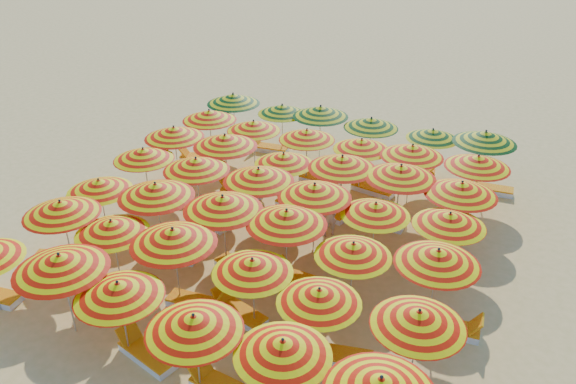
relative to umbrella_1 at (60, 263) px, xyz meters
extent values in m
plane|color=#F3C16C|center=(3.14, 6.49, -2.27)|extent=(120.00, 120.00, 0.00)
cylinder|color=silver|center=(0.00, 0.00, -1.05)|extent=(0.05, 0.05, 2.43)
cone|color=orange|center=(0.00, 0.00, 0.00)|extent=(2.48, 2.48, 0.46)
sphere|color=black|center=(0.00, 0.00, 0.27)|extent=(0.08, 0.08, 0.08)
cylinder|color=silver|center=(1.88, -0.07, -1.16)|extent=(0.04, 0.04, 2.22)
cone|color=orange|center=(1.88, -0.07, -0.19)|extent=(2.27, 2.27, 0.42)
sphere|color=black|center=(1.88, -0.07, 0.05)|extent=(0.07, 0.07, 0.07)
cylinder|color=silver|center=(4.23, -0.33, -1.14)|extent=(0.04, 0.04, 2.25)
cone|color=orange|center=(4.23, -0.33, -0.16)|extent=(2.36, 2.36, 0.43)
sphere|color=black|center=(4.23, -0.33, 0.08)|extent=(0.08, 0.08, 0.08)
cylinder|color=silver|center=(6.31, -0.11, -1.19)|extent=(0.04, 0.04, 2.16)
cone|color=orange|center=(6.31, -0.11, -0.25)|extent=(2.77, 2.77, 0.41)
sphere|color=black|center=(6.31, -0.11, -0.01)|extent=(0.07, 0.07, 0.07)
sphere|color=black|center=(8.53, -0.38, 0.14)|extent=(0.08, 0.08, 0.08)
cylinder|color=silver|center=(-2.21, 2.25, -1.11)|extent=(0.04, 0.04, 2.31)
cone|color=orange|center=(-2.21, 2.25, -0.11)|extent=(2.95, 2.95, 0.44)
sphere|color=black|center=(-2.21, 2.25, 0.15)|extent=(0.08, 0.08, 0.08)
cylinder|color=silver|center=(-0.26, 2.20, -1.18)|extent=(0.04, 0.04, 2.16)
cone|color=orange|center=(-0.26, 2.20, -0.25)|extent=(2.41, 2.41, 0.41)
sphere|color=black|center=(-0.26, 2.20, -0.01)|extent=(0.07, 0.07, 0.07)
cylinder|color=silver|center=(1.88, 2.24, -1.06)|extent=(0.05, 0.05, 2.42)
cone|color=orange|center=(1.88, 2.24, -0.01)|extent=(3.04, 3.04, 0.46)
sphere|color=black|center=(1.88, 2.24, 0.26)|extent=(0.08, 0.08, 0.08)
cylinder|color=silver|center=(4.33, 2.24, -1.19)|extent=(0.04, 0.04, 2.15)
cone|color=orange|center=(4.33, 2.24, -0.26)|extent=(2.22, 2.22, 0.41)
sphere|color=black|center=(4.33, 2.24, -0.03)|extent=(0.07, 0.07, 0.07)
cylinder|color=silver|center=(6.34, 1.88, -1.21)|extent=(0.04, 0.04, 2.11)
cone|color=orange|center=(6.34, 1.88, -0.30)|extent=(2.52, 2.52, 0.40)
sphere|color=black|center=(6.34, 1.88, -0.07)|extent=(0.07, 0.07, 0.07)
cylinder|color=silver|center=(8.72, 1.97, -1.16)|extent=(0.04, 0.04, 2.21)
cone|color=orange|center=(8.72, 1.97, -0.20)|extent=(2.81, 2.81, 0.42)
sphere|color=black|center=(8.72, 1.97, 0.04)|extent=(0.07, 0.07, 0.07)
cylinder|color=silver|center=(-2.39, 4.09, -1.19)|extent=(0.04, 0.04, 2.16)
cone|color=orange|center=(-2.39, 4.09, -0.26)|extent=(2.23, 2.23, 0.41)
sphere|color=black|center=(-2.39, 4.09, -0.02)|extent=(0.07, 0.07, 0.07)
cylinder|color=silver|center=(-0.16, 4.21, -1.05)|extent=(0.05, 0.05, 2.43)
cone|color=orange|center=(-0.16, 4.21, 0.00)|extent=(2.86, 2.86, 0.46)
sphere|color=black|center=(-0.16, 4.21, 0.27)|extent=(0.08, 0.08, 0.08)
cylinder|color=silver|center=(2.19, 4.37, -1.04)|extent=(0.05, 0.05, 2.45)
cone|color=orange|center=(2.19, 4.37, 0.02)|extent=(2.97, 2.97, 0.47)
sphere|color=black|center=(2.19, 4.37, 0.28)|extent=(0.08, 0.08, 0.08)
cylinder|color=silver|center=(4.26, 4.48, -1.06)|extent=(0.05, 0.05, 2.40)
cone|color=orange|center=(4.26, 4.48, -0.02)|extent=(3.09, 3.09, 0.46)
sphere|color=black|center=(4.26, 4.48, 0.24)|extent=(0.08, 0.08, 0.08)
cylinder|color=silver|center=(6.45, 4.07, -1.20)|extent=(0.04, 0.04, 2.14)
cone|color=orange|center=(6.45, 4.07, -0.27)|extent=(2.24, 2.24, 0.41)
sphere|color=black|center=(6.45, 4.07, -0.04)|extent=(0.07, 0.07, 0.07)
cylinder|color=silver|center=(8.63, 4.47, -1.12)|extent=(0.04, 0.04, 2.29)
cone|color=orange|center=(8.63, 4.47, -0.13)|extent=(2.55, 2.55, 0.44)
sphere|color=black|center=(8.63, 4.47, 0.12)|extent=(0.08, 0.08, 0.08)
cylinder|color=silver|center=(-2.52, 6.61, -1.15)|extent=(0.04, 0.04, 2.23)
cone|color=orange|center=(-2.52, 6.61, -0.18)|extent=(2.25, 2.25, 0.43)
sphere|color=black|center=(-2.52, 6.61, 0.06)|extent=(0.07, 0.07, 0.07)
cylinder|color=silver|center=(-0.16, 6.50, -1.09)|extent=(0.04, 0.04, 2.34)
cone|color=orange|center=(-0.16, 6.50, -0.08)|extent=(2.84, 2.84, 0.45)
sphere|color=black|center=(-0.16, 6.50, 0.18)|extent=(0.08, 0.08, 0.08)
cylinder|color=silver|center=(2.25, 6.59, -1.07)|extent=(0.05, 0.05, 2.40)
cone|color=orange|center=(2.25, 6.59, -0.02)|extent=(3.05, 3.05, 0.46)
sphere|color=black|center=(2.25, 6.59, 0.24)|extent=(0.08, 0.08, 0.08)
cylinder|color=silver|center=(4.36, 6.37, -1.08)|extent=(0.05, 0.05, 2.38)
cone|color=orange|center=(4.36, 6.37, -0.04)|extent=(2.90, 2.90, 0.45)
sphere|color=black|center=(4.36, 6.37, 0.22)|extent=(0.08, 0.08, 0.08)
cylinder|color=silver|center=(6.36, 6.41, -1.19)|extent=(0.04, 0.04, 2.16)
cone|color=orange|center=(6.36, 6.41, -0.25)|extent=(2.87, 2.87, 0.41)
sphere|color=black|center=(6.36, 6.41, -0.01)|extent=(0.07, 0.07, 0.07)
cylinder|color=silver|center=(8.54, 6.70, -1.17)|extent=(0.04, 0.04, 2.18)
cone|color=orange|center=(8.54, 6.70, -0.23)|extent=(2.19, 2.19, 0.42)
sphere|color=black|center=(8.54, 6.70, 0.01)|extent=(0.07, 0.07, 0.07)
cylinder|color=silver|center=(-2.54, 8.58, -1.09)|extent=(0.04, 0.04, 2.36)
cone|color=orange|center=(-2.54, 8.58, -0.06)|extent=(2.72, 2.72, 0.45)
sphere|color=black|center=(-2.54, 8.58, 0.20)|extent=(0.08, 0.08, 0.08)
cylinder|color=silver|center=(-0.20, 8.54, -1.05)|extent=(0.05, 0.05, 2.44)
cone|color=orange|center=(-0.20, 8.54, 0.01)|extent=(2.93, 2.93, 0.47)
sphere|color=black|center=(-0.20, 8.54, 0.28)|extent=(0.08, 0.08, 0.08)
cylinder|color=silver|center=(2.25, 8.54, -1.19)|extent=(0.04, 0.04, 2.15)
cone|color=orange|center=(2.25, 8.54, -0.26)|extent=(2.65, 2.65, 0.41)
sphere|color=black|center=(2.25, 8.54, -0.02)|extent=(0.07, 0.07, 0.07)
cylinder|color=silver|center=(4.44, 8.68, -1.06)|extent=(0.05, 0.05, 2.41)
cone|color=orange|center=(4.44, 8.68, -0.02)|extent=(2.74, 2.74, 0.46)
sphere|color=black|center=(4.44, 8.68, 0.24)|extent=(0.08, 0.08, 0.08)
cylinder|color=silver|center=(6.50, 8.75, -1.05)|extent=(0.05, 0.05, 2.43)
cone|color=orange|center=(6.50, 8.75, 0.00)|extent=(2.90, 2.90, 0.46)
sphere|color=black|center=(6.50, 8.75, 0.27)|extent=(0.08, 0.08, 0.08)
cylinder|color=silver|center=(8.54, 8.54, -1.10)|extent=(0.04, 0.04, 2.34)
cone|color=orange|center=(8.54, 8.54, -0.08)|extent=(2.52, 2.52, 0.45)
sphere|color=black|center=(8.54, 8.54, 0.18)|extent=(0.08, 0.08, 0.08)
cylinder|color=silver|center=(-2.35, 10.88, -1.11)|extent=(0.04, 0.04, 2.32)
cone|color=orange|center=(-2.35, 10.88, -0.10)|extent=(2.91, 2.91, 0.44)
sphere|color=black|center=(-2.35, 10.88, 0.15)|extent=(0.08, 0.08, 0.08)
cylinder|color=silver|center=(-0.18, 10.79, -1.16)|extent=(0.04, 0.04, 2.22)
cone|color=orange|center=(-0.18, 10.79, -0.20)|extent=(2.69, 2.69, 0.42)
sphere|color=black|center=(-0.18, 10.79, 0.05)|extent=(0.07, 0.07, 0.07)
cylinder|color=silver|center=(2.20, 10.80, -1.15)|extent=(0.04, 0.04, 2.24)
cone|color=orange|center=(2.20, 10.80, -0.18)|extent=(2.31, 2.31, 0.43)
sphere|color=black|center=(2.20, 10.80, 0.07)|extent=(0.07, 0.07, 0.07)
cylinder|color=silver|center=(4.42, 10.92, -1.18)|extent=(0.04, 0.04, 2.18)
cone|color=orange|center=(4.42, 10.92, -0.23)|extent=(2.86, 2.86, 0.42)
sphere|color=black|center=(4.42, 10.92, 0.01)|extent=(0.07, 0.07, 0.07)
cylinder|color=silver|center=(6.40, 10.81, -1.10)|extent=(0.04, 0.04, 2.33)
cone|color=orange|center=(6.40, 10.81, -0.09)|extent=(2.90, 2.90, 0.44)
sphere|color=black|center=(6.40, 10.81, 0.17)|extent=(0.08, 0.08, 0.08)
cylinder|color=silver|center=(8.71, 10.93, -1.11)|extent=(0.04, 0.04, 2.31)
cone|color=orange|center=(8.71, 10.93, -0.11)|extent=(3.03, 3.03, 0.44)
sphere|color=black|center=(8.71, 10.93, 0.14)|extent=(0.08, 0.08, 0.08)
cylinder|color=silver|center=(-2.35, 12.94, -1.06)|extent=(0.05, 0.05, 2.42)
cone|color=#677305|center=(-2.35, 12.94, -0.01)|extent=(2.71, 2.71, 0.46)
sphere|color=black|center=(-2.35, 12.94, 0.25)|extent=(0.08, 0.08, 0.08)
cylinder|color=silver|center=(-0.01, 13.17, -1.18)|extent=(0.04, 0.04, 2.18)
cone|color=#677305|center=(-0.01, 13.17, -0.23)|extent=(2.61, 2.61, 0.42)
sphere|color=black|center=(-0.01, 13.17, 0.01)|extent=(0.07, 0.07, 0.07)
cylinder|color=silver|center=(1.85, 13.10, -1.06)|extent=(0.05, 0.05, 2.41)
cone|color=#677305|center=(1.85, 13.10, -0.02)|extent=(2.55, 2.55, 0.46)
sphere|color=black|center=(1.85, 13.10, 0.25)|extent=(0.08, 0.08, 0.08)
cylinder|color=silver|center=(4.14, 13.03, -1.13)|extent=(0.04, 0.04, 2.27)
cone|color=#677305|center=(4.14, 13.03, -0.15)|extent=(2.53, 2.53, 0.43)
sphere|color=black|center=(4.14, 13.03, 0.10)|extent=(0.08, 0.08, 0.08)
cylinder|color=silver|center=(6.64, 13.28, -1.22)|extent=(0.04, 0.04, 2.10)
cone|color=#677305|center=(6.64, 13.28, -0.30)|extent=(2.55, 2.55, 0.40)
sphere|color=black|center=(6.64, 13.28, -0.07)|extent=(0.07, 0.07, 0.07)
cylinder|color=silver|center=(8.66, 13.06, -1.05)|extent=(0.05, 0.05, 2.43)
cone|color=#677305|center=(8.66, 13.06, 0.00)|extent=(2.71, 2.71, 0.46)
sphere|color=black|center=(8.66, 13.06, 0.26)|extent=(0.08, 0.08, 0.08)
cube|color=white|center=(2.43, -0.03, -2.17)|extent=(1.79, 0.99, 0.20)
cube|color=orange|center=(2.43, -0.03, -2.04)|extent=(1.79, 0.99, 0.06)
cube|color=orange|center=(1.76, 0.15, -1.82)|extent=(0.50, 0.65, 0.48)
cube|color=orange|center=(4.08, -0.09, -1.82)|extent=(0.42, 0.61, 0.48)
cube|color=white|center=(-2.76, 2.29, -2.17)|extent=(1.80, 1.11, 0.20)
cube|color=orange|center=(-2.76, 2.29, -2.04)|extent=(1.80, 1.11, 0.06)
cube|color=orange|center=(-2.10, 2.52, -1.82)|extent=(0.54, 0.67, 0.48)
cube|color=white|center=(2.43, 2.24, -2.17)|extent=(1.75, 0.74, 0.20)
cube|color=orange|center=(2.43, 2.24, -2.04)|extent=(1.75, 0.74, 0.06)
cube|color=orange|center=(3.13, 2.30, -1.82)|extent=(0.42, 0.61, 0.48)
cube|color=white|center=(3.78, 2.39, -2.17)|extent=(1.79, 1.04, 0.20)
cube|color=orange|center=(3.78, 2.39, -2.04)|extent=(1.79, 1.04, 0.06)
cube|color=orange|center=(3.10, 2.59, -1.82)|extent=(0.51, 0.66, 0.48)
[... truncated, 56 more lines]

